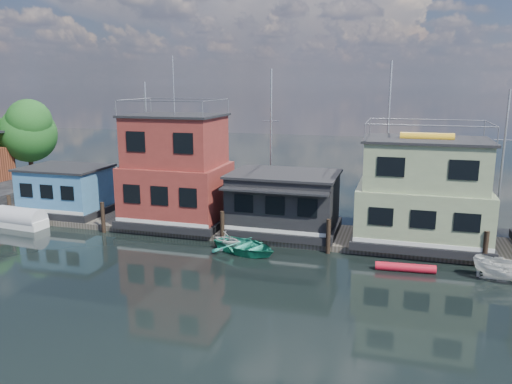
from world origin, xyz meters
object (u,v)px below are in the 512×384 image
(houseboat_dark, at_px, (284,202))
(dinghy_teal, at_px, (245,246))
(houseboat_blue, at_px, (66,190))
(houseboat_green, at_px, (423,194))
(red_kayak, at_px, (405,268))
(dinghy_white, at_px, (227,239))
(houseboat_red, at_px, (177,172))
(motorboat, at_px, (509,270))
(tarp_runabout, at_px, (21,219))

(houseboat_dark, height_order, dinghy_teal, houseboat_dark)
(houseboat_blue, xyz_separation_m, houseboat_green, (26.50, 0.00, 1.34))
(houseboat_blue, distance_m, red_kayak, 26.14)
(houseboat_green, bearing_deg, dinghy_white, -163.63)
(houseboat_red, xyz_separation_m, motorboat, (21.44, -4.74, -3.40))
(dinghy_teal, height_order, dinghy_white, dinghy_white)
(houseboat_green, bearing_deg, motorboat, -46.84)
(houseboat_dark, bearing_deg, red_kayak, -29.71)
(dinghy_white, bearing_deg, houseboat_red, 68.67)
(dinghy_teal, height_order, red_kayak, dinghy_teal)
(houseboat_blue, bearing_deg, motorboat, -8.70)
(houseboat_dark, relative_size, motorboat, 2.03)
(houseboat_dark, xyz_separation_m, houseboat_green, (9.00, 0.02, 1.13))
(houseboat_red, bearing_deg, dinghy_white, -34.76)
(houseboat_red, distance_m, tarp_runabout, 12.12)
(houseboat_red, relative_size, motorboat, 3.26)
(houseboat_dark, relative_size, red_kayak, 2.24)
(houseboat_dark, distance_m, houseboat_green, 9.07)
(tarp_runabout, xyz_separation_m, red_kayak, (27.26, -1.32, -0.35))
(houseboat_blue, relative_size, dinghy_teal, 1.46)
(houseboat_red, bearing_deg, houseboat_dark, -0.14)
(tarp_runabout, bearing_deg, red_kayak, 2.65)
(dinghy_white, bearing_deg, houseboat_dark, -26.75)
(houseboat_blue, height_order, dinghy_teal, houseboat_blue)
(houseboat_green, distance_m, red_kayak, 5.78)
(houseboat_blue, height_order, houseboat_red, houseboat_red)
(houseboat_red, relative_size, dinghy_white, 5.66)
(houseboat_blue, xyz_separation_m, dinghy_teal, (16.03, -4.18, -1.75))
(houseboat_dark, bearing_deg, motorboat, -19.34)
(tarp_runabout, height_order, red_kayak, tarp_runabout)
(houseboat_red, relative_size, red_kayak, 3.59)
(tarp_runabout, bearing_deg, houseboat_dark, 15.30)
(houseboat_dark, height_order, houseboat_green, houseboat_green)
(houseboat_dark, distance_m, red_kayak, 9.63)
(tarp_runabout, distance_m, motorboat, 32.58)
(motorboat, distance_m, dinghy_teal, 14.92)
(dinghy_teal, relative_size, dinghy_white, 2.09)
(motorboat, bearing_deg, tarp_runabout, 98.22)
(houseboat_blue, distance_m, houseboat_green, 26.53)
(dinghy_white, distance_m, red_kayak, 11.16)
(houseboat_dark, height_order, red_kayak, houseboat_dark)
(houseboat_green, relative_size, tarp_runabout, 2.07)
(dinghy_teal, bearing_deg, red_kayak, -70.72)
(dinghy_teal, bearing_deg, dinghy_white, 87.61)
(red_kayak, bearing_deg, dinghy_white, 169.77)
(dinghy_white, bearing_deg, tarp_runabout, 102.85)
(motorboat, bearing_deg, red_kayak, 99.93)
(houseboat_dark, xyz_separation_m, tarp_runabout, (-19.11, -3.33, -1.82))
(houseboat_green, relative_size, dinghy_teal, 1.92)
(red_kayak, bearing_deg, tarp_runabout, 172.96)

